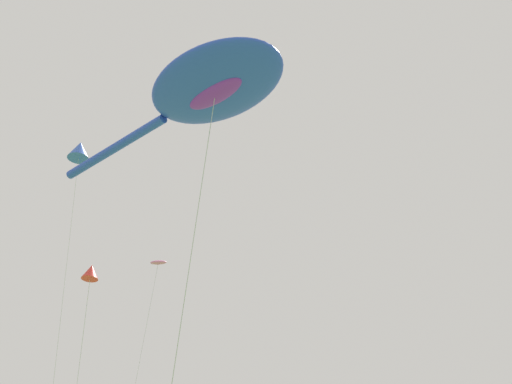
{
  "coord_description": "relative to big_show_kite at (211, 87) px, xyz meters",
  "views": [
    {
      "loc": [
        -10.0,
        -2.83,
        1.61
      ],
      "look_at": [
        2.09,
        10.22,
        12.24
      ],
      "focal_mm": 44.49,
      "sensor_mm": 36.0,
      "label": 1
    }
  ],
  "objects": [
    {
      "name": "small_kite_box_yellow",
      "position": [
        2.44,
        15.67,
        6.26
      ],
      "size": [
        2.68,
        1.98,
        23.6
      ],
      "rotation": [
        0.0,
        0.0,
        -0.61
      ],
      "color": "blue",
      "rests_on": "ground"
    },
    {
      "name": "big_show_kite",
      "position": [
        0.0,
        0.0,
        0.0
      ],
      "size": [
        4.25,
        11.92,
        17.27
      ],
      "rotation": [
        0.0,
        0.0,
        -1.47
      ],
      "color": "blue",
      "rests_on": "ground"
    },
    {
      "name": "small_kite_stunt_black",
      "position": [
        0.26,
        7.74,
        -4.79
      ],
      "size": [
        1.06,
        1.15,
        12.32
      ],
      "rotation": [
        0.0,
        0.0,
        -1.65
      ],
      "color": "red",
      "rests_on": "ground"
    },
    {
      "name": "small_kite_triangle_green",
      "position": [
        8.33,
        15.21,
        0.44
      ],
      "size": [
        3.53,
        2.39,
        17.63
      ],
      "rotation": [
        0.0,
        0.0,
        2.27
      ],
      "color": "pink",
      "rests_on": "ground"
    }
  ]
}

